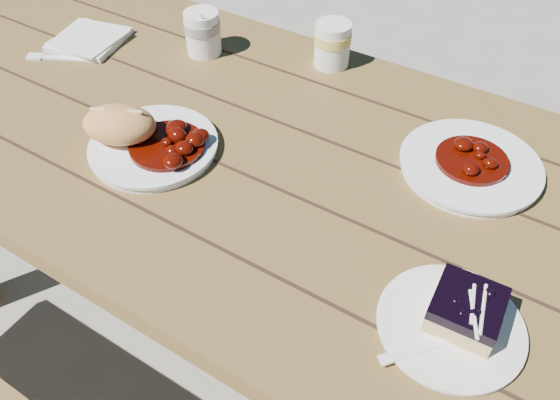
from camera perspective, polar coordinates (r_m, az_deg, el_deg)
The scene contains 14 objects.
ground at distance 1.60m, azimuth 0.55°, elevation -16.14°, with size 60.00×60.00×0.00m, color gray.
picnic_table at distance 1.12m, azimuth 0.75°, elevation -1.75°, with size 2.00×1.55×0.75m.
main_plate at distance 1.04m, azimuth -13.05°, elevation 5.43°, with size 0.23×0.23×0.02m, color white.
goulash_stew at distance 1.01m, azimuth -11.85°, elevation 6.29°, with size 0.14×0.14×0.04m, color #470902, non-canonical shape.
bread_roll at distance 1.04m, azimuth -16.43°, elevation 7.57°, with size 0.13×0.09×0.07m, color tan.
dessert_plate at distance 0.80m, azimuth 17.35°, elevation -12.45°, with size 0.20×0.20×0.01m, color white.
blueberry_cake at distance 0.79m, azimuth 18.87°, elevation -10.74°, with size 0.09×0.09×0.05m.
fork_dessert at distance 0.77m, azimuth 14.67°, elevation -14.64°, with size 0.03×0.16×0.01m, color white, non-canonical shape.
coffee_cup at distance 1.29m, azimuth -8.07°, elevation 16.90°, with size 0.08×0.08×0.10m, color white.
napkin_stack at distance 1.41m, azimuth -19.32°, elevation 15.51°, with size 0.15×0.15×0.01m, color white.
fork_table at distance 1.36m, azimuth -21.37°, elevation 13.63°, with size 0.03×0.16×0.01m, color white, non-canonical shape.
second_plate at distance 1.03m, azimuth 19.23°, elevation 3.40°, with size 0.24×0.24×0.02m, color white.
second_stew at distance 1.01m, azimuth 19.62°, elevation 4.60°, with size 0.13×0.13×0.04m, color #470902, non-canonical shape.
second_cup at distance 1.24m, azimuth 5.49°, elevation 15.87°, with size 0.08×0.08×0.10m, color white.
Camera 1 is at (0.39, -0.65, 1.41)m, focal length 35.00 mm.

